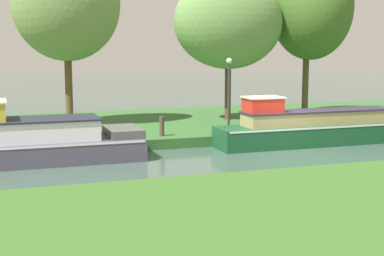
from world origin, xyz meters
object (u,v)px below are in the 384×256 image
(forest_barge, at_px, (320,128))
(willow_tree_right, at_px, (311,8))
(mooring_post_near, at_px, (336,121))
(mooring_post_far, at_px, (162,126))
(willow_tree_left, at_px, (67,4))
(willow_tree_centre, at_px, (229,22))
(slate_narrowboat, at_px, (35,142))
(lamp_post, at_px, (229,85))

(forest_barge, xyz_separation_m, willow_tree_right, (2.64, 5.40, 5.04))
(mooring_post_near, distance_m, mooring_post_far, 7.85)
(willow_tree_right, bearing_deg, willow_tree_left, 177.44)
(willow_tree_left, xyz_separation_m, willow_tree_right, (11.73, -0.52, 0.03))
(willow_tree_right, height_order, mooring_post_near, willow_tree_right)
(forest_barge, bearing_deg, mooring_post_far, 165.58)
(forest_barge, bearing_deg, willow_tree_centre, 108.54)
(slate_narrowboat, distance_m, willow_tree_right, 15.48)
(willow_tree_centre, bearing_deg, mooring_post_far, -139.56)
(lamp_post, relative_size, mooring_post_near, 5.87)
(willow_tree_left, height_order, mooring_post_near, willow_tree_left)
(forest_barge, height_order, mooring_post_far, forest_barge)
(willow_tree_right, bearing_deg, lamp_post, -151.69)
(mooring_post_near, bearing_deg, slate_narrowboat, -172.99)
(willow_tree_left, height_order, willow_tree_right, willow_tree_right)
(willow_tree_right, bearing_deg, willow_tree_centre, -178.08)
(willow_tree_left, distance_m, lamp_post, 7.87)
(forest_barge, relative_size, slate_narrowboat, 1.25)
(slate_narrowboat, height_order, willow_tree_right, willow_tree_right)
(willow_tree_right, xyz_separation_m, mooring_post_far, (-8.73, -3.84, -4.91))
(forest_barge, distance_m, slate_narrowboat, 10.98)
(lamp_post, distance_m, mooring_post_near, 5.03)
(willow_tree_left, height_order, mooring_post_far, willow_tree_left)
(willow_tree_right, bearing_deg, mooring_post_near, -102.91)
(mooring_post_near, bearing_deg, lamp_post, 169.87)
(willow_tree_centre, distance_m, willow_tree_right, 4.46)
(slate_narrowboat, bearing_deg, willow_tree_right, 21.64)
(forest_barge, relative_size, willow_tree_left, 1.16)
(willow_tree_centre, relative_size, mooring_post_far, 8.78)
(willow_tree_left, relative_size, mooring_post_near, 15.23)
(forest_barge, bearing_deg, lamp_post, 140.63)
(willow_tree_right, distance_m, mooring_post_far, 10.73)
(willow_tree_left, relative_size, willow_tree_right, 0.99)
(slate_narrowboat, bearing_deg, willow_tree_left, 72.33)
(mooring_post_near, bearing_deg, willow_tree_centre, 133.67)
(willow_tree_centre, bearing_deg, lamp_post, -112.24)
(willow_tree_left, xyz_separation_m, lamp_post, (6.16, -3.52, -3.39))
(slate_narrowboat, relative_size, willow_tree_centre, 1.06)
(willow_tree_left, height_order, willow_tree_centre, willow_tree_left)
(mooring_post_far, bearing_deg, lamp_post, 14.84)
(willow_tree_right, height_order, lamp_post, willow_tree_right)
(slate_narrowboat, relative_size, willow_tree_right, 0.91)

